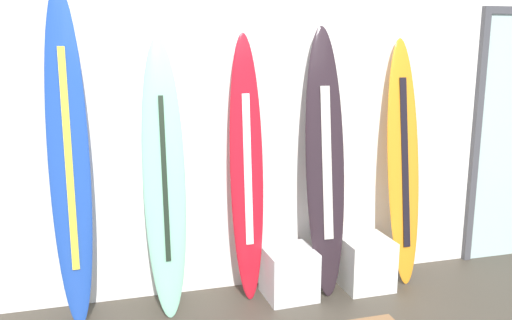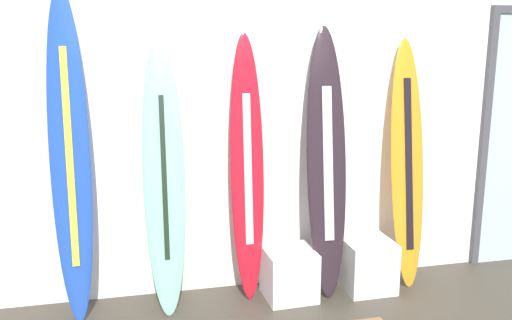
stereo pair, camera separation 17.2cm
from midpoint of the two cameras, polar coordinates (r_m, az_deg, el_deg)
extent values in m
cube|color=white|center=(4.12, 2.17, 5.77)|extent=(7.20, 0.20, 2.80)
ellipsoid|color=#2049AE|center=(3.74, -17.83, 0.21)|extent=(0.27, 0.33, 2.24)
cube|color=yellow|center=(3.71, -17.87, 0.17)|extent=(0.05, 0.18, 1.44)
cone|color=black|center=(3.96, -17.04, -13.18)|extent=(0.07, 0.08, 0.11)
ellipsoid|color=#86D0AB|center=(3.76, -8.42, -1.83)|extent=(0.30, 0.41, 1.91)
cube|color=black|center=(3.73, -8.38, -1.86)|extent=(0.04, 0.21, 1.11)
ellipsoid|color=red|center=(3.90, 0.32, -1.01)|extent=(0.25, 0.27, 1.94)
cube|color=white|center=(3.86, 0.43, -1.06)|extent=(0.06, 0.12, 1.09)
ellipsoid|color=black|center=(4.01, 8.68, -0.38)|extent=(0.32, 0.39, 2.00)
cube|color=beige|center=(3.97, 8.87, -0.41)|extent=(0.08, 0.18, 1.12)
ellipsoid|color=orange|center=(4.32, 16.79, -0.43)|extent=(0.27, 0.34, 1.91)
cube|color=black|center=(4.30, 16.97, -0.45)|extent=(0.06, 0.21, 1.30)
cone|color=black|center=(4.49, 16.70, -10.50)|extent=(0.07, 0.08, 0.11)
cube|color=white|center=(4.33, 12.81, -10.75)|extent=(0.37, 0.37, 0.39)
cube|color=silver|center=(4.11, 4.75, -11.90)|extent=(0.37, 0.37, 0.37)
cube|color=#47474C|center=(4.88, 23.85, 1.55)|extent=(0.06, 0.06, 2.10)
camera|label=1|loc=(0.09, -88.70, 0.28)|focal=37.84mm
camera|label=2|loc=(0.09, 91.30, -0.28)|focal=37.84mm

